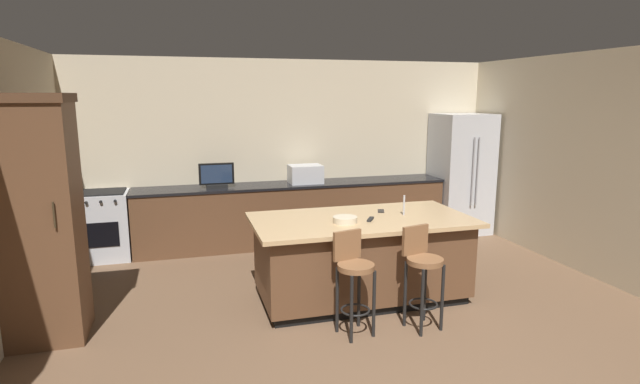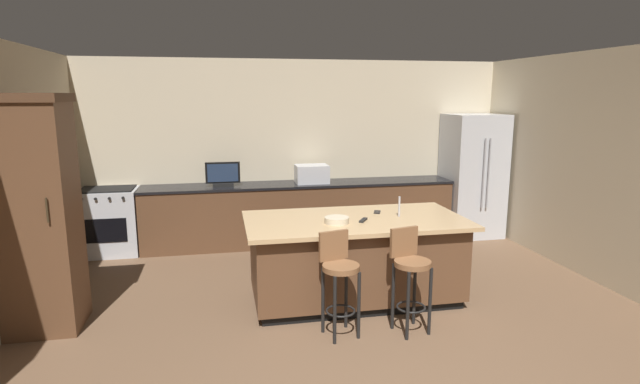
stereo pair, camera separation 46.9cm
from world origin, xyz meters
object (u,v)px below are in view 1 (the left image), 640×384
(fruit_bowl, at_px, (345,220))
(tv_remote, at_px, (370,219))
(kitchen_island, at_px, (361,257))
(refrigerator, at_px, (461,174))
(microwave, at_px, (305,174))
(bar_stool_right, at_px, (422,268))
(cabinet_tower, at_px, (39,216))
(bar_stool_left, at_px, (354,274))
(range_oven, at_px, (100,226))
(cell_phone, at_px, (381,211))
(tv_monitor, at_px, (217,177))

(fruit_bowl, distance_m, tv_remote, 0.29)
(kitchen_island, distance_m, refrigerator, 3.32)
(microwave, height_order, bar_stool_right, microwave)
(cabinet_tower, bearing_deg, bar_stool_left, -14.26)
(range_oven, relative_size, microwave, 1.94)
(microwave, distance_m, tv_remote, 2.34)
(microwave, xyz_separation_m, fruit_bowl, (-0.17, -2.36, -0.11))
(cabinet_tower, height_order, cell_phone, cabinet_tower)
(microwave, bearing_deg, cell_phone, -79.17)
(cabinet_tower, relative_size, microwave, 4.61)
(refrigerator, xyz_separation_m, tv_remote, (-2.44, -2.26, -0.04))
(microwave, bearing_deg, bar_stool_right, -83.06)
(cabinet_tower, bearing_deg, bar_stool_right, -12.46)
(kitchen_island, bearing_deg, microwave, 91.62)
(refrigerator, bearing_deg, microwave, 178.24)
(bar_stool_right, bearing_deg, tv_monitor, 105.72)
(refrigerator, relative_size, tv_remote, 11.21)
(range_oven, xyz_separation_m, cabinet_tower, (-0.13, -2.29, 0.69))
(bar_stool_right, xyz_separation_m, tv_remote, (-0.25, 0.70, 0.33))
(range_oven, height_order, tv_monitor, tv_monitor)
(refrigerator, distance_m, microwave, 2.56)
(refrigerator, xyz_separation_m, tv_monitor, (-3.85, 0.03, 0.12))
(range_oven, bearing_deg, microwave, 0.02)
(range_oven, height_order, microwave, microwave)
(refrigerator, bearing_deg, fruit_bowl, -140.10)
(fruit_bowl, bearing_deg, bar_stool_left, -101.08)
(refrigerator, bearing_deg, bar_stool_left, -134.47)
(tv_remote, bearing_deg, bar_stool_left, -89.50)
(tv_remote, bearing_deg, bar_stool_right, -37.14)
(refrigerator, xyz_separation_m, bar_stool_right, (-2.18, -2.96, -0.37))
(microwave, xyz_separation_m, bar_stool_left, (-0.30, -2.98, -0.47))
(cabinet_tower, distance_m, microwave, 3.78)
(bar_stool_left, relative_size, fruit_bowl, 3.83)
(bar_stool_right, relative_size, cell_phone, 6.52)
(bar_stool_left, bearing_deg, refrigerator, 31.66)
(tv_monitor, distance_m, bar_stool_right, 3.45)
(bar_stool_right, distance_m, tv_remote, 0.82)
(cabinet_tower, xyz_separation_m, tv_monitor, (1.71, 2.24, -0.08))
(bar_stool_right, bearing_deg, range_oven, 123.41)
(microwave, relative_size, tv_remote, 2.82)
(tv_monitor, bearing_deg, bar_stool_left, -71.12)
(kitchen_island, height_order, tv_monitor, tv_monitor)
(microwave, xyz_separation_m, tv_monitor, (-1.30, -0.05, 0.03))
(fruit_bowl, relative_size, cell_phone, 1.68)
(kitchen_island, relative_size, bar_stool_right, 2.39)
(tv_monitor, height_order, bar_stool_left, tv_monitor)
(fruit_bowl, bearing_deg, kitchen_island, 31.14)
(range_oven, height_order, bar_stool_right, bar_stool_right)
(cabinet_tower, xyz_separation_m, bar_stool_left, (2.71, -0.69, -0.57))
(bar_stool_right, height_order, cell_phone, bar_stool_right)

